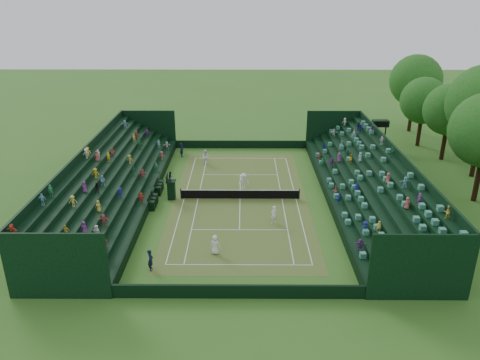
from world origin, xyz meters
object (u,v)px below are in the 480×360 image
Objects in this scene: umpire_chair at (171,187)px; player_near_east at (274,215)px; tennis_net at (240,194)px; player_far_west at (206,157)px; player_far_east at (244,181)px; player_near_west at (215,245)px.

umpire_chair is 10.93m from player_near_east.
umpire_chair reaches higher than tennis_net.
player_far_west is at bearing -91.41° from player_near_east.
player_far_west reaches higher than tennis_net.
player_far_east reaches higher than tennis_net.
player_far_west is (2.66, 9.84, -0.33)m from umpire_chair.
player_far_west is at bearing 112.44° from tennis_net.
player_near_east is (4.84, 5.15, 0.04)m from player_near_west.
player_near_west is (4.84, -10.22, -0.43)m from umpire_chair.
player_near_west is at bearing -64.65° from umpire_chair.
umpire_chair is 7.50m from player_far_east.
player_near_west is 0.89× the size of player_far_west.
player_near_west is at bearing -100.24° from tennis_net.
player_far_west is at bearing 96.16° from player_far_east.
umpire_chair reaches higher than player_near_west.
player_near_east is 0.97× the size of player_far_east.
umpire_chair is at bearing -47.72° from player_near_west.
umpire_chair is at bearing -179.49° from tennis_net.
umpire_chair is 1.72× the size of player_near_east.
tennis_net is at bearing -64.78° from player_far_west.
tennis_net is 6.73m from umpire_chair.
umpire_chair is at bearing 174.92° from player_far_east.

